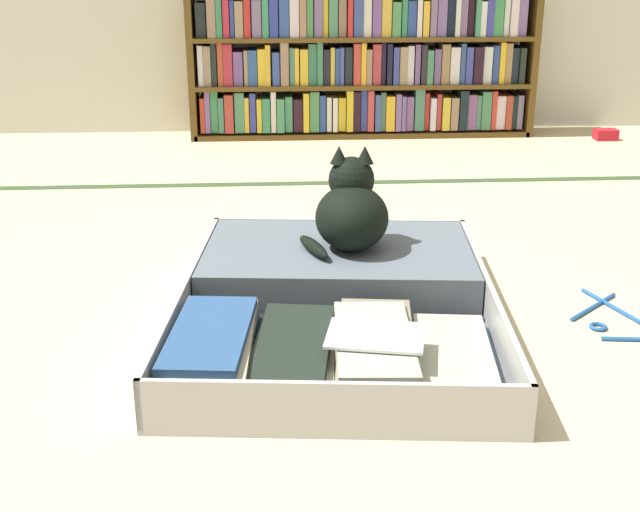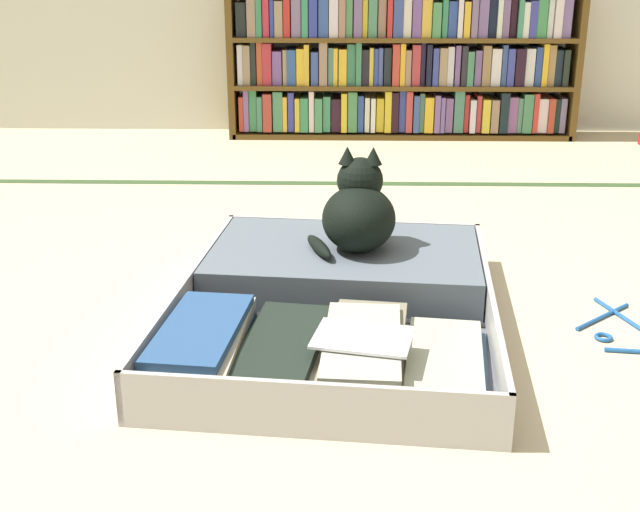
{
  "view_description": "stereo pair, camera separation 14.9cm",
  "coord_description": "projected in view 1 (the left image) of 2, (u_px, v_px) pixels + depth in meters",
  "views": [
    {
      "loc": [
        0.0,
        -1.57,
        0.81
      ],
      "look_at": [
        0.11,
        0.14,
        0.17
      ],
      "focal_mm": 45.87,
      "sensor_mm": 36.0,
      "label": 1
    },
    {
      "loc": [
        0.15,
        -1.58,
        0.81
      ],
      "look_at": [
        0.11,
        0.14,
        0.17
      ],
      "focal_mm": 45.87,
      "sensor_mm": 36.0,
      "label": 2
    }
  ],
  "objects": [
    {
      "name": "ground_plane",
      "position": [
        273.0,
        355.0,
        1.75
      ],
      "size": [
        10.0,
        10.0,
        0.0
      ],
      "primitive_type": "plane",
      "color": "#C6B58F"
    },
    {
      "name": "tatami_border",
      "position": [
        270.0,
        184.0,
        3.06
      ],
      "size": [
        4.8,
        0.05,
        0.0
      ],
      "color": "#324D29",
      "rests_on": "ground_plane"
    },
    {
      "name": "bookshelf",
      "position": [
        360.0,
        63.0,
        3.78
      ],
      "size": [
        1.6,
        0.22,
        0.69
      ],
      "color": "brown",
      "rests_on": "ground_plane"
    },
    {
      "name": "open_suitcase",
      "position": [
        332.0,
        297.0,
        1.93
      ],
      "size": [
        0.79,
        1.0,
        0.11
      ],
      "color": "#B3B0AD",
      "rests_on": "ground_plane"
    },
    {
      "name": "black_cat",
      "position": [
        350.0,
        211.0,
        2.04
      ],
      "size": [
        0.24,
        0.22,
        0.25
      ],
      "color": "black",
      "rests_on": "open_suitcase"
    },
    {
      "name": "clothes_hanger",
      "position": [
        622.0,
        322.0,
        1.9
      ],
      "size": [
        0.25,
        0.37,
        0.01
      ],
      "color": "#1F569A",
      "rests_on": "ground_plane"
    },
    {
      "name": "small_red_pouch",
      "position": [
        605.0,
        134.0,
        3.79
      ],
      "size": [
        0.1,
        0.07,
        0.05
      ],
      "color": "red",
      "rests_on": "ground_plane"
    }
  ]
}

